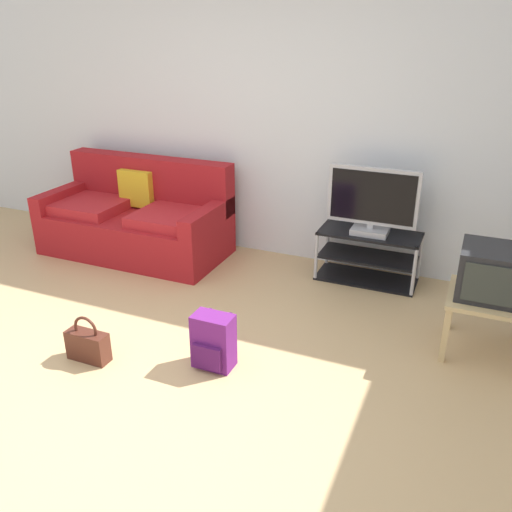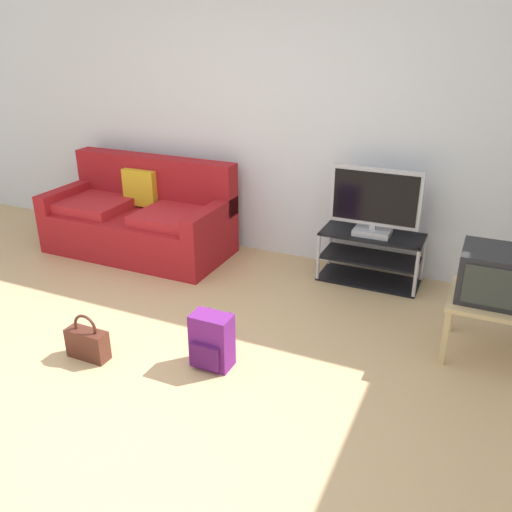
{
  "view_description": "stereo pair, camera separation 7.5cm",
  "coord_description": "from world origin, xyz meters",
  "px_view_note": "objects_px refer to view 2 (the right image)",
  "views": [
    {
      "loc": [
        1.84,
        -2.22,
        2.11
      ],
      "look_at": [
        0.44,
        1.03,
        0.57
      ],
      "focal_mm": 37.75,
      "sensor_mm": 36.0,
      "label": 1
    },
    {
      "loc": [
        1.9,
        -2.19,
        2.11
      ],
      "look_at": [
        0.44,
        1.03,
        0.57
      ],
      "focal_mm": 37.75,
      "sensor_mm": 36.0,
      "label": 2
    }
  ],
  "objects_px": {
    "flat_tv": "(375,203)",
    "tv_stand": "(370,257)",
    "couch": "(141,219)",
    "side_table": "(489,307)",
    "handbag": "(87,343)",
    "crt_tv": "(495,275)",
    "backpack": "(212,341)"
  },
  "relations": [
    {
      "from": "flat_tv",
      "to": "tv_stand",
      "type": "bearing_deg",
      "value": 90.0
    },
    {
      "from": "couch",
      "to": "side_table",
      "type": "distance_m",
      "value": 3.28
    },
    {
      "from": "flat_tv",
      "to": "handbag",
      "type": "bearing_deg",
      "value": -126.75
    },
    {
      "from": "flat_tv",
      "to": "side_table",
      "type": "height_order",
      "value": "flat_tv"
    },
    {
      "from": "tv_stand",
      "to": "crt_tv",
      "type": "bearing_deg",
      "value": -39.28
    },
    {
      "from": "tv_stand",
      "to": "side_table",
      "type": "bearing_deg",
      "value": -39.84
    },
    {
      "from": "crt_tv",
      "to": "backpack",
      "type": "distance_m",
      "value": 1.91
    },
    {
      "from": "side_table",
      "to": "backpack",
      "type": "relative_size",
      "value": 1.39
    },
    {
      "from": "couch",
      "to": "handbag",
      "type": "relative_size",
      "value": 5.37
    },
    {
      "from": "tv_stand",
      "to": "side_table",
      "type": "relative_size",
      "value": 1.66
    },
    {
      "from": "flat_tv",
      "to": "side_table",
      "type": "relative_size",
      "value": 1.45
    },
    {
      "from": "side_table",
      "to": "crt_tv",
      "type": "height_order",
      "value": "crt_tv"
    },
    {
      "from": "backpack",
      "to": "handbag",
      "type": "bearing_deg",
      "value": -138.39
    },
    {
      "from": "side_table",
      "to": "crt_tv",
      "type": "xyz_separation_m",
      "value": [
        0.0,
        0.02,
        0.23
      ]
    },
    {
      "from": "backpack",
      "to": "handbag",
      "type": "xyz_separation_m",
      "value": [
        -0.81,
        -0.27,
        -0.07
      ]
    },
    {
      "from": "couch",
      "to": "backpack",
      "type": "relative_size",
      "value": 4.72
    },
    {
      "from": "flat_tv",
      "to": "backpack",
      "type": "height_order",
      "value": "flat_tv"
    },
    {
      "from": "couch",
      "to": "crt_tv",
      "type": "relative_size",
      "value": 4.04
    },
    {
      "from": "tv_stand",
      "to": "handbag",
      "type": "distance_m",
      "value": 2.46
    },
    {
      "from": "tv_stand",
      "to": "side_table",
      "type": "distance_m",
      "value": 1.29
    },
    {
      "from": "side_table",
      "to": "handbag",
      "type": "xyz_separation_m",
      "value": [
        -2.44,
        -1.16,
        -0.25
      ]
    },
    {
      "from": "backpack",
      "to": "handbag",
      "type": "height_order",
      "value": "backpack"
    },
    {
      "from": "tv_stand",
      "to": "backpack",
      "type": "bearing_deg",
      "value": -110.73
    },
    {
      "from": "tv_stand",
      "to": "backpack",
      "type": "relative_size",
      "value": 2.3
    },
    {
      "from": "flat_tv",
      "to": "handbag",
      "type": "relative_size",
      "value": 2.29
    },
    {
      "from": "couch",
      "to": "flat_tv",
      "type": "xyz_separation_m",
      "value": [
        2.25,
        0.21,
        0.4
      ]
    },
    {
      "from": "couch",
      "to": "flat_tv",
      "type": "bearing_deg",
      "value": 5.26
    },
    {
      "from": "couch",
      "to": "handbag",
      "type": "distance_m",
      "value": 1.93
    },
    {
      "from": "couch",
      "to": "crt_tv",
      "type": "distance_m",
      "value": 3.29
    },
    {
      "from": "side_table",
      "to": "tv_stand",
      "type": "bearing_deg",
      "value": 140.16
    },
    {
      "from": "couch",
      "to": "side_table",
      "type": "xyz_separation_m",
      "value": [
        3.23,
        -0.59,
        0.04
      ]
    },
    {
      "from": "flat_tv",
      "to": "crt_tv",
      "type": "distance_m",
      "value": 1.26
    }
  ]
}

